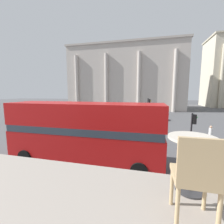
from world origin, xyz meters
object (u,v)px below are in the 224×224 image
(plaza_building_left, at_px, (126,78))
(cafe_chair_0, at_px, (196,175))
(double_decker_bus, at_px, (84,130))
(cafe_dining_table, at_px, (192,152))
(traffic_light_near, at_px, (193,129))
(traffic_light_mid, at_px, (148,111))
(pedestrian_black, at_px, (122,109))
(car_white, at_px, (135,114))
(car_maroon, at_px, (152,116))
(pedestrian_white, at_px, (210,133))

(plaza_building_left, bearing_deg, cafe_chair_0, -80.73)
(double_decker_bus, bearing_deg, cafe_chair_0, -57.14)
(cafe_dining_table, relative_size, traffic_light_near, 0.22)
(traffic_light_mid, bearing_deg, pedestrian_black, 110.10)
(plaza_building_left, bearing_deg, car_white, -75.57)
(pedestrian_black, bearing_deg, car_maroon, 95.13)
(traffic_light_mid, bearing_deg, car_maroon, 85.60)
(traffic_light_near, bearing_deg, cafe_dining_table, -105.18)
(car_white, xyz_separation_m, pedestrian_white, (8.17, -13.19, 0.27))
(traffic_light_near, bearing_deg, cafe_chair_0, -104.92)
(traffic_light_near, distance_m, car_white, 18.03)
(traffic_light_mid, xyz_separation_m, car_maroon, (0.71, 9.19, -1.99))
(double_decker_bus, bearing_deg, car_white, 86.63)
(cafe_dining_table, relative_size, car_maroon, 0.17)
(double_decker_bus, distance_m, traffic_light_mid, 9.63)
(plaza_building_left, height_order, pedestrian_black, plaza_building_left)
(traffic_light_near, height_order, pedestrian_black, traffic_light_near)
(cafe_dining_table, relative_size, plaza_building_left, 0.02)
(cafe_dining_table, bearing_deg, traffic_light_near, 74.82)
(traffic_light_near, bearing_deg, car_white, 107.93)
(plaza_building_left, bearing_deg, pedestrian_white, -67.56)
(cafe_chair_0, distance_m, pedestrian_white, 15.40)
(double_decker_bus, relative_size, pedestrian_white, 6.14)
(cafe_dining_table, bearing_deg, double_decker_bus, 123.46)
(cafe_dining_table, distance_m, traffic_light_mid, 15.87)
(cafe_dining_table, bearing_deg, traffic_light_mid, 91.92)
(pedestrian_black, bearing_deg, pedestrian_white, 84.61)
(cafe_dining_table, relative_size, car_white, 0.17)
(plaza_building_left, distance_m, traffic_light_mid, 29.91)
(cafe_chair_0, relative_size, pedestrian_black, 0.52)
(double_decker_bus, height_order, cafe_chair_0, cafe_chair_0)
(plaza_building_left, bearing_deg, pedestrian_black, -85.94)
(plaza_building_left, relative_size, traffic_light_mid, 7.98)
(cafe_dining_table, height_order, cafe_chair_0, cafe_chair_0)
(traffic_light_near, xyz_separation_m, traffic_light_mid, (-3.15, 6.15, 0.49))
(car_maroon, bearing_deg, pedestrian_black, -0.37)
(traffic_light_mid, distance_m, pedestrian_white, 6.44)
(pedestrian_black, bearing_deg, plaza_building_left, -123.58)
(pedestrian_white, bearing_deg, traffic_light_mid, 97.27)
(cafe_dining_table, distance_m, pedestrian_white, 14.86)
(double_decker_bus, bearing_deg, traffic_light_mid, 66.09)
(car_maroon, bearing_deg, cafe_dining_table, 136.45)
(car_white, bearing_deg, cafe_dining_table, 145.92)
(cafe_chair_0, relative_size, pedestrian_white, 0.54)
(double_decker_bus, xyz_separation_m, pedestrian_black, (-1.84, 25.13, -1.27))
(cafe_dining_table, relative_size, cafe_chair_0, 0.80)
(cafe_chair_0, relative_size, car_white, 0.22)
(traffic_light_near, relative_size, traffic_light_mid, 0.81)
(double_decker_bus, relative_size, car_white, 2.46)
(cafe_chair_0, height_order, pedestrian_white, cafe_chair_0)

